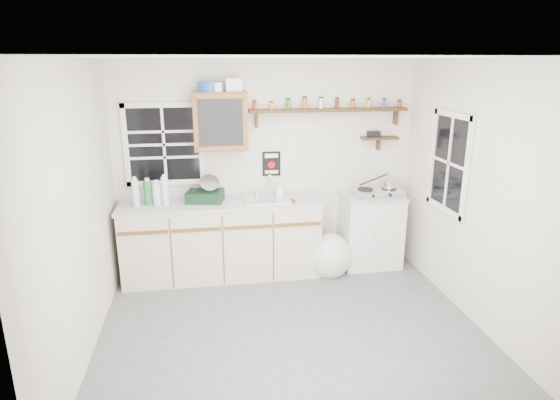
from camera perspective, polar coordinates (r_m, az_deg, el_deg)
The scene contains 18 objects.
room at distance 4.15m, azimuth 1.42°, elevation -0.53°, with size 3.64×3.24×2.54m.
main_cabinet at distance 5.58m, azimuth -7.07°, elevation -4.69°, with size 2.31×0.63×0.92m.
right_cabinet at distance 5.94m, azimuth 10.91°, elevation -3.56°, with size 0.73×0.57×0.91m.
sink at distance 5.47m, azimuth -1.63°, elevation 0.21°, with size 0.52×0.44×0.29m.
upper_cabinet at distance 5.39m, azimuth -7.28°, elevation 9.54°, with size 0.60×0.32×0.65m.
upper_cabinet_clutter at distance 5.35m, azimuth -7.54°, elevation 13.62°, with size 0.48×0.24×0.14m.
spice_shelf at distance 5.63m, azimuth 5.93°, elevation 10.93°, with size 1.91×0.18×0.35m.
secondary_shelf at distance 5.89m, azimuth 11.82°, elevation 7.47°, with size 0.45×0.16×0.24m.
warning_sign at distance 5.67m, azimuth -1.05°, elevation 4.44°, with size 0.22×0.02×0.30m.
window_back at distance 5.58m, azimuth -13.95°, elevation 6.58°, with size 0.93×0.03×0.98m.
window_right at distance 5.22m, azimuth 19.95°, elevation 4.28°, with size 0.03×0.78×1.08m.
water_bottles at distance 5.41m, azimuth -15.36°, elevation 0.93°, with size 0.39×0.13×0.35m.
dish_rack at distance 5.44m, azimuth -8.96°, elevation 0.86°, with size 0.46×0.38×0.31m.
soap_bottle at distance 5.58m, azimuth 0.07°, elevation 1.43°, with size 0.09×0.09×0.19m, color white.
rag at distance 5.37m, azimuth 1.04°, elevation -0.13°, with size 0.14×0.12×0.02m, color maroon.
hotplate at distance 5.80m, azimuth 11.73°, elevation 1.00°, with size 0.62×0.36×0.09m.
saucepan at distance 5.83m, azimuth 13.10°, elevation 1.92°, with size 0.42×0.23×0.18m.
trash_bag at distance 5.67m, azimuth 6.04°, elevation -6.78°, with size 0.47×0.43×0.54m.
Camera 1 is at (-0.74, -3.90, 2.47)m, focal length 30.00 mm.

